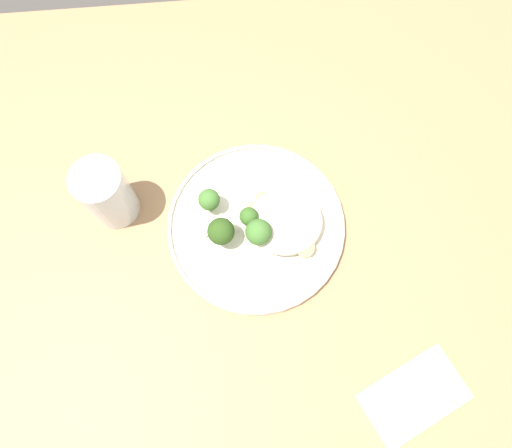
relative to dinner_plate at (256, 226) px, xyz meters
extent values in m
plane|color=#47423D|center=(-0.04, -0.03, -0.75)|extent=(6.00, 6.00, 0.00)
cube|color=#9E754C|center=(-0.04, -0.03, -0.03)|extent=(1.40, 1.00, 0.04)
cube|color=olive|center=(0.60, 0.41, -0.40)|extent=(0.06, 0.06, 0.70)
cylinder|color=beige|center=(0.00, 0.00, 0.00)|extent=(0.29, 0.29, 0.01)
torus|color=beige|center=(0.00, 0.00, 0.01)|extent=(0.29, 0.29, 0.01)
ellipsoid|color=beige|center=(0.05, 0.00, 0.02)|extent=(0.12, 0.11, 0.04)
cylinder|color=#E5C689|center=(0.09, -0.01, 0.01)|extent=(0.03, 0.03, 0.01)
cylinder|color=#958159|center=(0.09, -0.01, 0.02)|extent=(0.03, 0.03, 0.00)
cylinder|color=#E5C689|center=(0.00, 0.02, 0.01)|extent=(0.03, 0.03, 0.01)
cylinder|color=#958159|center=(0.00, 0.02, 0.02)|extent=(0.03, 0.03, 0.00)
cylinder|color=#E5C689|center=(0.06, 0.01, 0.01)|extent=(0.02, 0.02, 0.01)
cylinder|color=#958159|center=(0.06, 0.01, 0.02)|extent=(0.02, 0.02, 0.00)
cylinder|color=#E5C689|center=(0.02, 0.04, 0.01)|extent=(0.03, 0.03, 0.01)
cylinder|color=#958159|center=(0.02, 0.04, 0.02)|extent=(0.03, 0.03, 0.00)
cylinder|color=#E5C689|center=(0.07, -0.05, 0.01)|extent=(0.03, 0.03, 0.01)
cylinder|color=#958159|center=(0.07, -0.05, 0.02)|extent=(0.03, 0.03, 0.00)
cylinder|color=#DBB77A|center=(0.08, 0.03, 0.01)|extent=(0.03, 0.03, 0.01)
cylinder|color=#8E774F|center=(0.08, 0.03, 0.02)|extent=(0.02, 0.02, 0.00)
cylinder|color=#7A994C|center=(-0.06, -0.02, 0.01)|extent=(0.01, 0.01, 0.02)
sphere|color=#2D4C19|center=(-0.06, -0.02, 0.04)|extent=(0.04, 0.04, 0.04)
cylinder|color=#89A356|center=(0.00, -0.02, 0.01)|extent=(0.02, 0.02, 0.03)
sphere|color=#42702D|center=(0.00, -0.02, 0.04)|extent=(0.04, 0.04, 0.04)
cylinder|color=#7A994C|center=(-0.07, 0.04, 0.01)|extent=(0.02, 0.02, 0.02)
sphere|color=#42702D|center=(-0.07, 0.04, 0.04)|extent=(0.03, 0.03, 0.03)
cylinder|color=#89A356|center=(-0.01, 0.01, 0.01)|extent=(0.02, 0.02, 0.02)
sphere|color=#386023|center=(-0.01, 0.01, 0.04)|extent=(0.03, 0.03, 0.03)
cube|color=silver|center=(-0.07, 0.00, 0.01)|extent=(0.04, 0.03, 0.00)
cube|color=silver|center=(-0.04, 0.01, 0.01)|extent=(0.03, 0.04, 0.00)
cylinder|color=silver|center=(-0.23, 0.06, 0.06)|extent=(0.08, 0.08, 0.13)
cylinder|color=#936028|center=(-0.23, 0.06, 0.03)|extent=(0.07, 0.07, 0.08)
cube|color=white|center=(0.21, -0.28, 0.00)|extent=(0.17, 0.15, 0.01)
camera|label=1|loc=(-0.02, -0.24, 0.79)|focal=35.37mm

